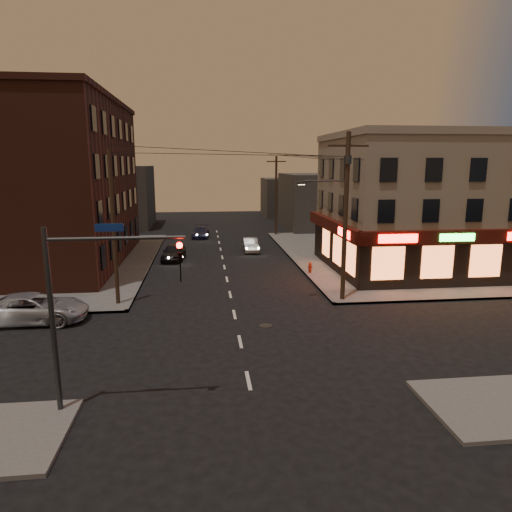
{
  "coord_description": "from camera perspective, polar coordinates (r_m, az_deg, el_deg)",
  "views": [
    {
      "loc": [
        -1.6,
        -20.46,
        8.37
      ],
      "look_at": [
        1.31,
        4.69,
        3.2
      ],
      "focal_mm": 32.0,
      "sensor_mm": 36.0,
      "label": 1
    }
  ],
  "objects": [
    {
      "name": "utility_pole_west",
      "position": [
        27.7,
        -17.38,
        3.3
      ],
      "size": [
        0.24,
        0.24,
        9.0
      ],
      "primitive_type": "cylinder",
      "color": "#382619",
      "rests_on": "sidewalk_nw"
    },
    {
      "name": "sedan_near",
      "position": [
        40.6,
        -10.27,
        0.5
      ],
      "size": [
        2.24,
        4.43,
        1.45
      ],
      "primitive_type": "imported",
      "rotation": [
        0.0,
        0.0,
        -0.13
      ],
      "color": "black",
      "rests_on": "ground"
    },
    {
      "name": "utility_pole_main",
      "position": [
        27.66,
        10.93,
        5.92
      ],
      "size": [
        4.2,
        0.44,
        10.0
      ],
      "color": "#382619",
      "rests_on": "sidewalk_ne"
    },
    {
      "name": "bg_building_nw",
      "position": [
        63.64,
        -17.03,
        7.1
      ],
      "size": [
        9.0,
        10.0,
        8.0
      ],
      "primitive_type": "cube",
      "color": "#3F3D3A",
      "rests_on": "ground"
    },
    {
      "name": "ground",
      "position": [
        22.16,
        -2.0,
        -10.66
      ],
      "size": [
        120.0,
        120.0,
        0.0
      ],
      "primitive_type": "plane",
      "color": "black",
      "rests_on": "ground"
    },
    {
      "name": "sedan_mid",
      "position": [
        43.95,
        -0.71,
        1.41
      ],
      "size": [
        1.37,
        3.89,
        1.28
      ],
      "primitive_type": "imported",
      "rotation": [
        0.0,
        0.0,
        -0.0
      ],
      "color": "slate",
      "rests_on": "ground"
    },
    {
      "name": "utility_pole_far",
      "position": [
        53.25,
        2.52,
        7.52
      ],
      "size": [
        0.26,
        0.26,
        9.0
      ],
      "primitive_type": "cylinder",
      "color": "#382619",
      "rests_on": "sidewalk_ne"
    },
    {
      "name": "pizza_building",
      "position": [
        38.27,
        20.82,
        6.26
      ],
      "size": [
        15.85,
        12.85,
        10.5
      ],
      "color": "gray",
      "rests_on": "sidewalk_ne"
    },
    {
      "name": "sedan_far",
      "position": [
        52.55,
        -6.95,
        2.98
      ],
      "size": [
        2.09,
        4.42,
        1.25
      ],
      "primitive_type": "imported",
      "rotation": [
        0.0,
        0.0,
        -0.08
      ],
      "color": "#1B1D37",
      "rests_on": "ground"
    },
    {
      "name": "sidewalk_nw",
      "position": [
        43.53,
        -28.58,
        -0.87
      ],
      "size": [
        24.0,
        28.0,
        0.15
      ],
      "primitive_type": "cube",
      "color": "#514F4C",
      "rests_on": "ground"
    },
    {
      "name": "suv_cross",
      "position": [
        27.19,
        -26.06,
        -5.89
      ],
      "size": [
        5.62,
        2.63,
        1.55
      ],
      "primitive_type": "imported",
      "rotation": [
        0.0,
        0.0,
        1.56
      ],
      "color": "#A0A1A9",
      "rests_on": "ground"
    },
    {
      "name": "fire_hydrant",
      "position": [
        35.06,
        6.77,
        -1.37
      ],
      "size": [
        0.36,
        0.36,
        0.8
      ],
      "rotation": [
        0.0,
        0.0,
        0.22
      ],
      "color": "maroon",
      "rests_on": "sidewalk_ne"
    },
    {
      "name": "bg_building_ne_b",
      "position": [
        73.92,
        4.06,
        7.34
      ],
      "size": [
        8.0,
        8.0,
        6.0
      ],
      "primitive_type": "cube",
      "color": "#3F3D3A",
      "rests_on": "ground"
    },
    {
      "name": "traffic_signal",
      "position": [
        15.94,
        -20.81,
        -4.56
      ],
      "size": [
        4.49,
        0.32,
        6.47
      ],
      "color": "#333538",
      "rests_on": "ground"
    },
    {
      "name": "brick_apartment",
      "position": [
        41.55,
        -24.94,
        8.11
      ],
      "size": [
        12.0,
        20.0,
        13.0
      ],
      "primitive_type": "cube",
      "color": "#492117",
      "rests_on": "sidewalk_nw"
    },
    {
      "name": "bg_building_ne_a",
      "position": [
        60.7,
        8.38,
        6.81
      ],
      "size": [
        10.0,
        12.0,
        7.0
      ],
      "primitive_type": "cube",
      "color": "#3F3D3A",
      "rests_on": "ground"
    },
    {
      "name": "sidewalk_ne",
      "position": [
        44.83,
        19.47,
        0.21
      ],
      "size": [
        24.0,
        28.0,
        0.15
      ],
      "primitive_type": "cube",
      "color": "#514F4C",
      "rests_on": "ground"
    }
  ]
}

